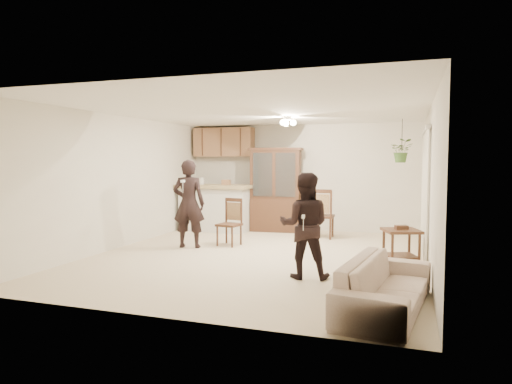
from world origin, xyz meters
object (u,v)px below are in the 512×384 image
(sofa, at_px, (385,277))
(adult, at_px, (189,200))
(chair_bar, at_px, (229,232))
(china_hutch, at_px, (276,190))
(child, at_px, (305,230))
(chair_hutch_right, at_px, (322,224))
(chair_hutch_left, at_px, (297,220))
(side_table, at_px, (401,247))

(sofa, bearing_deg, adult, 63.34)
(sofa, relative_size, chair_bar, 2.05)
(china_hutch, height_order, chair_bar, china_hutch)
(child, height_order, chair_hutch_right, child)
(chair_bar, bearing_deg, sofa, -34.89)
(sofa, bearing_deg, chair_hutch_right, 26.81)
(sofa, height_order, child, child)
(china_hutch, bearing_deg, sofa, -66.61)
(sofa, xyz_separation_m, chair_hutch_left, (-2.24, 5.15, -0.10))
(china_hutch, xyz_separation_m, chair_hutch_right, (1.21, -0.58, -0.66))
(china_hutch, height_order, chair_hutch_right, china_hutch)
(child, bearing_deg, china_hutch, -77.89)
(chair_bar, bearing_deg, chair_hutch_left, 78.15)
(side_table, height_order, chair_hutch_left, chair_hutch_left)
(sofa, distance_m, chair_hutch_left, 5.62)
(chair_bar, xyz_separation_m, chair_hutch_right, (1.57, 1.43, 0.04))
(adult, xyz_separation_m, china_hutch, (1.01, 2.45, 0.06))
(sofa, bearing_deg, side_table, 4.93)
(side_table, bearing_deg, adult, 175.55)
(sofa, height_order, adult, adult)
(adult, height_order, child, adult)
(sofa, distance_m, chair_bar, 4.32)
(sofa, bearing_deg, china_hutch, 36.49)
(sofa, distance_m, side_table, 2.30)
(sofa, distance_m, china_hutch, 5.75)
(china_hutch, bearing_deg, adult, -117.33)
(child, height_order, chair_bar, child)
(adult, relative_size, side_table, 2.67)
(side_table, height_order, chair_hutch_right, chair_hutch_right)
(china_hutch, xyz_separation_m, chair_hutch_left, (0.48, 0.11, -0.70))
(sofa, distance_m, chair_hutch_right, 4.71)
(chair_hutch_left, relative_size, chair_hutch_right, 0.89)
(adult, bearing_deg, side_table, 163.84)
(adult, height_order, side_table, adult)
(side_table, bearing_deg, chair_hutch_right, 127.01)
(china_hutch, bearing_deg, side_table, -48.91)
(child, distance_m, chair_hutch_right, 3.42)
(adult, xyz_separation_m, side_table, (3.85, -0.30, -0.60))
(chair_hutch_right, bearing_deg, chair_hutch_left, -45.07)
(child, xyz_separation_m, chair_hutch_left, (-1.09, 4.07, -0.41))
(adult, relative_size, chair_bar, 1.97)
(china_hutch, height_order, side_table, china_hutch)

